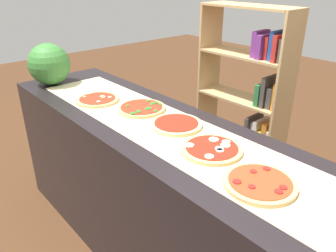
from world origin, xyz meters
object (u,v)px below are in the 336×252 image
pizza_mozzarella_3 (212,149)px  pizza_plain_2 (176,124)px  pizza_spinach_1 (142,108)px  pizza_pepperoni_4 (260,183)px  bookshelf (252,107)px  watermelon (49,64)px  pizza_mushroom_0 (97,99)px

pizza_mozzarella_3 → pizza_plain_2: bearing=168.9°
pizza_spinach_1 → pizza_pepperoni_4: same height
pizza_spinach_1 → pizza_mozzarella_3: same height
pizza_pepperoni_4 → bookshelf: bearing=126.0°
pizza_plain_2 → pizza_spinach_1: bearing=-179.8°
pizza_mozzarella_3 → bookshelf: (-0.58, 1.16, -0.27)m
pizza_spinach_1 → bookshelf: bookshelf is taller
pizza_pepperoni_4 → pizza_plain_2: bearing=168.7°
pizza_spinach_1 → pizza_plain_2: 0.31m
pizza_plain_2 → watermelon: bearing=-170.3°
pizza_plain_2 → pizza_pepperoni_4: bearing=-11.3°
pizza_mushroom_0 → pizza_plain_2: (0.62, 0.12, 0.00)m
pizza_pepperoni_4 → watermelon: 1.77m
pizza_mushroom_0 → pizza_plain_2: size_ratio=0.99×
pizza_mushroom_0 → pizza_plain_2: 0.63m
watermelon → pizza_plain_2: bearing=9.7°
bookshelf → watermelon: bearing=-124.2°
pizza_mozzarella_3 → pizza_pepperoni_4: (0.31, -0.06, 0.00)m
pizza_mozzarella_3 → bookshelf: bearing=116.5°
pizza_mushroom_0 → pizza_pepperoni_4: size_ratio=0.97×
pizza_spinach_1 → pizza_pepperoni_4: size_ratio=1.00×
pizza_mushroom_0 → pizza_spinach_1: size_ratio=0.96×
pizza_spinach_1 → pizza_plain_2: bearing=0.2°
pizza_mushroom_0 → bookshelf: 1.30m
pizza_pepperoni_4 → bookshelf: bookshelf is taller
pizza_spinach_1 → pizza_plain_2: pizza_spinach_1 is taller
pizza_plain_2 → pizza_pepperoni_4: size_ratio=0.98×
bookshelf → pizza_spinach_1: bearing=-91.9°
pizza_plain_2 → bookshelf: bearing=103.8°
pizza_spinach_1 → bookshelf: 1.13m
pizza_mushroom_0 → pizza_mozzarella_3: 0.93m
pizza_mushroom_0 → pizza_spinach_1: 0.33m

